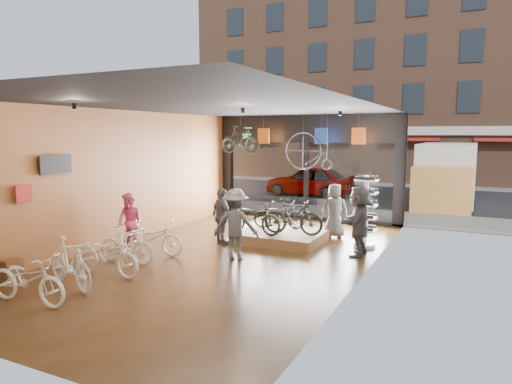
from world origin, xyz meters
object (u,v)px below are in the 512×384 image
Objects in this scene: customer_1 at (130,222)px; hung_bike at (240,140)px; display_bike_mid at (293,217)px; customer_4 at (335,211)px; floor_bike_4 at (152,237)px; floor_bike_1 at (70,264)px; floor_bike_2 at (107,255)px; customer_2 at (222,216)px; box_truck at (446,176)px; street_car at (310,181)px; penny_farthing at (310,152)px; floor_bike_3 at (127,245)px; display_bike_right at (279,215)px; sunglasses_rack at (366,212)px; customer_5 at (359,221)px; floor_bike_0 at (28,279)px; display_bike_left at (253,217)px; customer_3 at (236,225)px; display_platform at (280,237)px.

customer_1 is 0.99× the size of hung_bike.
display_bike_mid is 1.64m from customer_4.
floor_bike_1 is at bearing 175.55° from floor_bike_4.
floor_bike_2 is 1.12× the size of customer_2.
customer_4 is at bearing -108.84° from box_truck.
street_car is 2.77× the size of penny_farthing.
street_car reaches higher than floor_bike_3.
penny_farthing reaches higher than display_bike_right.
display_bike_mid is at bearing -148.90° from display_bike_right.
sunglasses_rack is at bearing -20.95° from floor_bike_1.
box_truck is 11.18m from customer_2.
floor_bike_3 is at bearing -45.99° from customer_1.
customer_5 is at bearing -125.70° from display_bike_right.
floor_bike_3 is 0.95× the size of penny_farthing.
floor_bike_2 is at bearing -47.08° from customer_5.
street_car is at bearing -1.97° from display_bike_right.
floor_bike_3 is 0.90m from floor_bike_4.
floor_bike_0 is 1.02× the size of floor_bike_4.
customer_5 reaches higher than customer_2.
penny_farthing is (2.36, 5.49, 2.04)m from floor_bike_4.
box_truck reaches higher than display_bike_right.
floor_bike_3 is at bearing -173.14° from hung_bike.
floor_bike_0 is 6.22m from display_bike_left.
floor_bike_4 is 2.89m from display_bike_left.
sunglasses_rack is at bearing 123.58° from customer_4.
display_bike_mid is (2.90, 2.57, 0.35)m from floor_bike_4.
display_bike_right is at bearing 13.90° from street_car.
customer_1 reaches higher than floor_bike_2.
customer_2 is 4.28m from penny_farthing.
floor_bike_1 is at bearing 44.42° from customer_3.
floor_bike_2 is 5.43m from display_bike_right.
hung_bike is at bearing -116.88° from customer_5.
floor_bike_0 is 6.91m from display_bike_mid.
customer_2 is (1.18, -10.86, 0.05)m from street_car.
display_platform is 2.53m from sunglasses_rack.
street_car is 2.85× the size of customer_1.
floor_bike_3 is 0.99× the size of display_bike_right.
penny_farthing is (1.31, 3.71, 1.70)m from customer_2.
hung_bike reaches higher than floor_bike_2.
customer_4 reaches higher than display_bike_right.
customer_3 is at bearing 162.37° from customer_2.
customer_4 is at bearing 48.40° from customer_1.
customer_4 reaches higher than customer_2.
floor_bike_2 is 2.15m from customer_1.
display_bike_right is 0.94× the size of customer_4.
sunglasses_rack is at bearing -175.77° from customer_5.
display_platform is 0.80m from display_bike_right.
display_platform is at bearing -43.92° from display_bike_left.
customer_1 is 0.88× the size of customer_3.
street_car is 2.59× the size of floor_bike_1.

